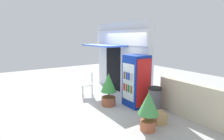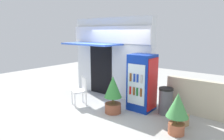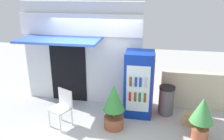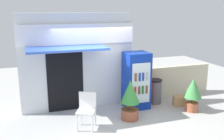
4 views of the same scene
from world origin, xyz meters
name	(u,v)px [view 2 (image 2 of 4)]	position (x,y,z in m)	size (l,w,h in m)	color
ground	(96,108)	(0.00, 0.00, 0.00)	(16.00, 16.00, 0.00)	#B2B2AD
storefront_building	(111,56)	(-0.49, 1.40, 1.52)	(3.46, 1.34, 2.93)	silver
drink_cooler	(142,82)	(1.24, 0.80, 0.88)	(0.75, 0.73, 1.76)	#0C2D9E
plastic_chair	(81,89)	(-0.56, -0.09, 0.55)	(0.60, 0.59, 0.94)	white
potted_plant_near_shop	(113,93)	(0.70, 0.03, 0.62)	(0.53, 0.53, 1.14)	#995138
potted_plant_curbside	(177,110)	(2.71, -0.06, 0.61)	(0.53, 0.53, 1.02)	#AD5B3D
trash_bin	(166,101)	(1.98, 0.93, 0.40)	(0.42, 0.42, 0.80)	#595960
stone_boundary_wall	(211,100)	(3.10, 1.43, 0.53)	(2.54, 0.21, 1.07)	beige
cardboard_box	(180,119)	(2.60, 0.48, 0.16)	(0.35, 0.31, 0.32)	tan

